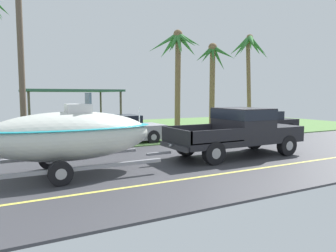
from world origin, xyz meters
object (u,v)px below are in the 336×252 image
(boat_on_trailer, at_px, (70,136))
(parked_sedan_far, at_px, (260,123))
(parked_sedan_near, at_px, (114,130))
(palm_tree_far_left, at_px, (178,54))
(carport_awning, at_px, (70,92))
(pickup_truck_towing, at_px, (242,129))
(palm_tree_near_right, at_px, (249,53))
(utility_pole, at_px, (20,38))
(palm_tree_near_left, at_px, (213,67))

(boat_on_trailer, xyz_separation_m, parked_sedan_far, (12.15, 4.81, -0.49))
(parked_sedan_near, bearing_deg, palm_tree_far_left, 33.64)
(carport_awning, bearing_deg, palm_tree_far_left, -33.54)
(pickup_truck_towing, distance_m, parked_sedan_far, 7.42)
(parked_sedan_far, xyz_separation_m, palm_tree_near_right, (3.37, 4.90, 4.92))
(pickup_truck_towing, distance_m, carport_awning, 13.63)
(parked_sedan_far, distance_m, carport_awning, 12.71)
(pickup_truck_towing, xyz_separation_m, parked_sedan_far, (5.64, 4.81, -0.35))
(pickup_truck_towing, xyz_separation_m, palm_tree_far_left, (2.21, 8.89, 3.97))
(pickup_truck_towing, xyz_separation_m, parked_sedan_near, (-3.46, 5.12, -0.35))
(pickup_truck_towing, xyz_separation_m, utility_pole, (-7.42, 4.71, 3.59))
(palm_tree_near_right, relative_size, palm_tree_far_left, 1.07)
(boat_on_trailer, bearing_deg, parked_sedan_near, 59.25)
(carport_awning, relative_size, palm_tree_near_right, 0.87)
(palm_tree_near_right, relative_size, utility_pole, 0.78)
(parked_sedan_far, relative_size, utility_pole, 0.51)
(boat_on_trailer, height_order, palm_tree_near_right, palm_tree_near_right)
(parked_sedan_near, height_order, palm_tree_near_right, palm_tree_near_right)
(carport_awning, bearing_deg, palm_tree_near_right, -14.09)
(parked_sedan_far, relative_size, palm_tree_far_left, 0.69)
(parked_sedan_far, bearing_deg, palm_tree_near_left, 81.41)
(boat_on_trailer, height_order, palm_tree_far_left, palm_tree_far_left)
(carport_awning, xyz_separation_m, palm_tree_far_left, (6.13, -4.06, 2.42))
(carport_awning, height_order, palm_tree_near_left, palm_tree_near_left)
(pickup_truck_towing, height_order, carport_awning, carport_awning)
(parked_sedan_near, distance_m, palm_tree_near_right, 14.17)
(boat_on_trailer, xyz_separation_m, palm_tree_near_right, (15.52, 9.71, 4.43))
(pickup_truck_towing, xyz_separation_m, palm_tree_near_left, (6.57, 10.97, 3.49))
(pickup_truck_towing, distance_m, utility_pole, 9.50)
(boat_on_trailer, height_order, utility_pole, utility_pole)
(boat_on_trailer, xyz_separation_m, palm_tree_near_left, (13.08, 10.97, 3.36))
(boat_on_trailer, distance_m, palm_tree_near_right, 18.84)
(palm_tree_far_left, relative_size, utility_pole, 0.73)
(parked_sedan_near, distance_m, palm_tree_near_left, 12.23)
(parked_sedan_near, bearing_deg, palm_tree_near_right, 20.19)
(palm_tree_near_left, bearing_deg, palm_tree_far_left, -154.50)
(carport_awning, xyz_separation_m, palm_tree_near_left, (10.50, -1.98, 1.94))
(parked_sedan_near, height_order, palm_tree_near_left, palm_tree_near_left)
(utility_pole, bearing_deg, carport_awning, 67.02)
(utility_pole, bearing_deg, palm_tree_far_left, 23.46)
(boat_on_trailer, relative_size, palm_tree_far_left, 0.93)
(pickup_truck_towing, relative_size, parked_sedan_near, 1.17)
(boat_on_trailer, height_order, palm_tree_near_left, palm_tree_near_left)
(boat_on_trailer, bearing_deg, palm_tree_far_left, 45.58)
(palm_tree_near_right, bearing_deg, utility_pole, -163.09)
(utility_pole, bearing_deg, palm_tree_near_right, 16.91)
(carport_awning, relative_size, palm_tree_near_left, 0.96)
(carport_awning, height_order, palm_tree_far_left, palm_tree_far_left)
(utility_pole, bearing_deg, parked_sedan_near, 5.87)
(parked_sedan_near, height_order, palm_tree_far_left, palm_tree_far_left)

